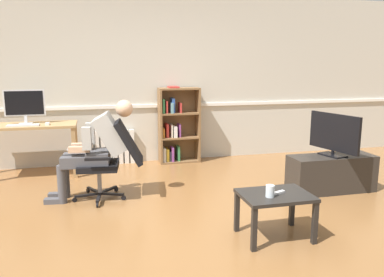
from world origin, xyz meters
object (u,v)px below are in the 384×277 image
computer_mouse (47,124)px  person_seated (97,147)px  drinking_glass (270,191)px  bookshelf (176,127)px  radiator (112,147)px  tv_stand (331,173)px  tv_screen (334,134)px  imac_monitor (25,104)px  office_chair (112,157)px  coffee_table (275,200)px  keyboard (23,125)px  computer_desk (29,132)px  spare_remote (278,193)px

computer_mouse → person_seated: 1.30m
person_seated → drinking_glass: (1.50, -1.55, -0.16)m
bookshelf → radiator: bearing=174.7°
drinking_glass → person_seated: bearing=134.0°
tv_stand → tv_screen: tv_screen is taller
imac_monitor → office_chair: (1.15, -1.33, -0.52)m
bookshelf → tv_screen: bookshelf is taller
imac_monitor → coffee_table: (2.56, -2.80, -0.67)m
drinking_glass → imac_monitor: bearing=130.8°
keyboard → drinking_glass: keyboard is taller
radiator → person_seated: bearing=-98.3°
bookshelf → office_chair: 1.90m
office_chair → coffee_table: size_ratio=1.47×
imac_monitor → bookshelf: size_ratio=0.45×
keyboard → drinking_glass: 3.63m
keyboard → computer_desk: bearing=70.8°
bookshelf → tv_stand: bookshelf is taller
keyboard → coffee_table: 3.66m
person_seated → spare_remote: person_seated is taller
tv_screen → bookshelf: bearing=25.3°
imac_monitor → spare_remote: (2.59, -2.80, -0.60)m
office_chair → spare_remote: bearing=51.4°
tv_stand → drinking_glass: size_ratio=10.01×
bookshelf → coffee_table: bearing=-84.1°
coffee_table → spare_remote: (0.03, -0.00, 0.08)m
bookshelf → imac_monitor: bearing=-174.5°
computer_desk → computer_mouse: 0.32m
computer_desk → coffee_table: 3.71m
office_chair → imac_monitor: bearing=-132.3°
person_seated → coffee_table: person_seated is taller
keyboard → radiator: bearing=23.6°
computer_desk → tv_stand: 4.18m
computer_desk → spare_remote: computer_desk is taller
keyboard → bookshelf: 2.30m
tv_stand → coffee_table: 1.68m
imac_monitor → person_seated: imac_monitor is taller
imac_monitor → drinking_glass: imac_monitor is taller
drinking_glass → office_chair: bearing=130.8°
radiator → spare_remote: bearing=-66.1°
person_seated → bookshelf: bearing=147.0°
person_seated → coffee_table: 2.19m
radiator → keyboard: bearing=-156.4°
computer_desk → tv_stand: computer_desk is taller
bookshelf → tv_screen: (1.61, -1.95, 0.16)m
computer_mouse → imac_monitor: bearing=147.6°
bookshelf → coffee_table: (0.31, -3.01, -0.22)m
radiator → computer_desk: bearing=-161.5°
tv_stand → coffee_table: size_ratio=1.69×
keyboard → tv_stand: keyboard is taller
office_chair → tv_screen: (2.71, -0.40, 0.22)m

